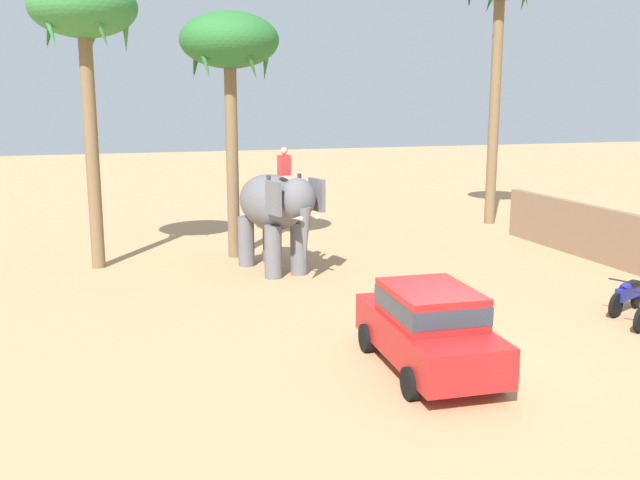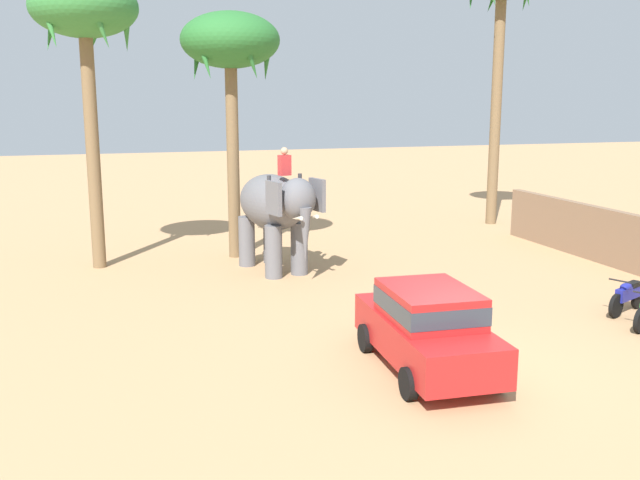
{
  "view_description": "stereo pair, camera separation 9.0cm",
  "coord_description": "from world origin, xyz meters",
  "px_view_note": "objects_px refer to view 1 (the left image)",
  "views": [
    {
      "loc": [
        -6.7,
        -12.01,
        5.31
      ],
      "look_at": [
        -0.95,
        5.65,
        1.6
      ],
      "focal_mm": 40.08,
      "sensor_mm": 36.0,
      "label": 1
    },
    {
      "loc": [
        -6.61,
        -12.04,
        5.31
      ],
      "look_at": [
        -0.95,
        5.65,
        1.6
      ],
      "focal_mm": 40.08,
      "sensor_mm": 36.0,
      "label": 2
    }
  ],
  "objects_px": {
    "car_sedan_foreground": "(429,325)",
    "motorcycle_far_in_row": "(627,295)",
    "elephant_with_mahout": "(275,208)",
    "palm_tree_near_hut": "(84,17)",
    "palm_tree_behind_elephant": "(230,47)"
  },
  "relations": [
    {
      "from": "palm_tree_behind_elephant",
      "to": "palm_tree_near_hut",
      "type": "distance_m",
      "value": 4.49
    },
    {
      "from": "palm_tree_behind_elephant",
      "to": "palm_tree_near_hut",
      "type": "relative_size",
      "value": 0.91
    },
    {
      "from": "elephant_with_mahout",
      "to": "motorcycle_far_in_row",
      "type": "height_order",
      "value": "elephant_with_mahout"
    },
    {
      "from": "car_sedan_foreground",
      "to": "palm_tree_behind_elephant",
      "type": "relative_size",
      "value": 0.52
    },
    {
      "from": "motorcycle_far_in_row",
      "to": "elephant_with_mahout",
      "type": "bearing_deg",
      "value": 136.47
    },
    {
      "from": "palm_tree_near_hut",
      "to": "motorcycle_far_in_row",
      "type": "bearing_deg",
      "value": -36.31
    },
    {
      "from": "elephant_with_mahout",
      "to": "palm_tree_behind_elephant",
      "type": "relative_size",
      "value": 0.5
    },
    {
      "from": "elephant_with_mahout",
      "to": "palm_tree_near_hut",
      "type": "xyz_separation_m",
      "value": [
        -5.23,
        2.27,
        5.68
      ]
    },
    {
      "from": "motorcycle_far_in_row",
      "to": "palm_tree_behind_elephant",
      "type": "bearing_deg",
      "value": 130.73
    },
    {
      "from": "motorcycle_far_in_row",
      "to": "palm_tree_behind_elephant",
      "type": "xyz_separation_m",
      "value": [
        -8.11,
        9.42,
        6.44
      ]
    },
    {
      "from": "elephant_with_mahout",
      "to": "car_sedan_foreground",
      "type": "bearing_deg",
      "value": -84.85
    },
    {
      "from": "car_sedan_foreground",
      "to": "elephant_with_mahout",
      "type": "height_order",
      "value": "elephant_with_mahout"
    },
    {
      "from": "elephant_with_mahout",
      "to": "palm_tree_near_hut",
      "type": "bearing_deg",
      "value": 156.52
    },
    {
      "from": "car_sedan_foreground",
      "to": "motorcycle_far_in_row",
      "type": "relative_size",
      "value": 2.5
    },
    {
      "from": "elephant_with_mahout",
      "to": "palm_tree_behind_elephant",
      "type": "distance_m",
      "value": 5.56
    }
  ]
}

